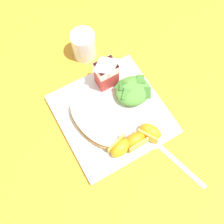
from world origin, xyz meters
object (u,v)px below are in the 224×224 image
object	(u,v)px
milk_carton	(106,71)
drinking_clear_cup	(84,45)
orange_wedge_middle	(135,141)
orange_wedge_rear	(150,132)
green_salad_pile	(133,91)
cheesy_pizza_bread	(94,124)
orange_wedge_front	(120,147)
metal_fork	(172,157)
white_plate	(112,114)

from	to	relation	value
milk_carton	drinking_clear_cup	xyz separation A→B (m)	(-0.01, 0.13, -0.03)
orange_wedge_middle	orange_wedge_rear	world-z (taller)	same
green_salad_pile	drinking_clear_cup	xyz separation A→B (m)	(-0.05, 0.20, 0.01)
cheesy_pizza_bread	orange_wedge_front	bearing A→B (deg)	-72.62
orange_wedge_front	metal_fork	xyz separation A→B (m)	(0.11, -0.08, -0.03)
cheesy_pizza_bread	drinking_clear_cup	world-z (taller)	drinking_clear_cup
orange_wedge_middle	metal_fork	xyz separation A→B (m)	(0.07, -0.08, -0.03)
orange_wedge_rear	drinking_clear_cup	distance (m)	0.32
white_plate	orange_wedge_front	bearing A→B (deg)	-107.94
orange_wedge_middle	orange_wedge_rear	bearing A→B (deg)	1.18
green_salad_pile	orange_wedge_rear	size ratio (longest dim) A/B	1.44
orange_wedge_front	orange_wedge_middle	distance (m)	0.04
cheesy_pizza_bread	orange_wedge_middle	distance (m)	0.12
drinking_clear_cup	white_plate	bearing A→B (deg)	-97.75
green_salad_pile	drinking_clear_cup	distance (m)	0.20
orange_wedge_front	metal_fork	world-z (taller)	orange_wedge_front
orange_wedge_front	white_plate	bearing A→B (deg)	72.06
metal_fork	milk_carton	bearing A→B (deg)	98.84
white_plate	metal_fork	distance (m)	0.20
green_salad_pile	milk_carton	distance (m)	0.09
milk_carton	orange_wedge_middle	bearing A→B (deg)	-97.12
cheesy_pizza_bread	orange_wedge_rear	bearing A→B (deg)	-38.85
orange_wedge_front	green_salad_pile	bearing A→B (deg)	47.61
cheesy_pizza_bread	green_salad_pile	xyz separation A→B (m)	(0.14, 0.03, 0.00)
cheesy_pizza_bread	drinking_clear_cup	size ratio (longest dim) A/B	2.07
milk_carton	drinking_clear_cup	bearing A→B (deg)	92.34
metal_fork	orange_wedge_front	bearing A→B (deg)	142.98
cheesy_pizza_bread	orange_wedge_rear	size ratio (longest dim) A/B	2.62
metal_fork	drinking_clear_cup	size ratio (longest dim) A/B	2.10
green_salad_pile	orange_wedge_front	size ratio (longest dim) A/B	1.50
cheesy_pizza_bread	green_salad_pile	bearing A→B (deg)	12.54
green_salad_pile	milk_carton	world-z (taller)	milk_carton
green_salad_pile	white_plate	bearing A→B (deg)	-163.67
white_plate	drinking_clear_cup	xyz separation A→B (m)	(0.03, 0.22, 0.04)
orange_wedge_rear	metal_fork	world-z (taller)	orange_wedge_rear
orange_wedge_rear	orange_wedge_front	bearing A→B (deg)	178.13
white_plate	orange_wedge_middle	xyz separation A→B (m)	(0.01, -0.10, 0.03)
white_plate	orange_wedge_middle	world-z (taller)	orange_wedge_middle
drinking_clear_cup	cheesy_pizza_bread	bearing A→B (deg)	-111.63
orange_wedge_middle	metal_fork	size ratio (longest dim) A/B	0.33
green_salad_pile	orange_wedge_rear	world-z (taller)	green_salad_pile
cheesy_pizza_bread	orange_wedge_rear	xyz separation A→B (m)	(0.12, -0.09, 0.00)
cheesy_pizza_bread	orange_wedge_front	size ratio (longest dim) A/B	2.72
white_plate	orange_wedge_rear	bearing A→B (deg)	-61.14
white_plate	milk_carton	xyz separation A→B (m)	(0.03, 0.09, 0.07)
white_plate	metal_fork	bearing A→B (deg)	-66.81
white_plate	metal_fork	size ratio (longest dim) A/B	1.51
white_plate	orange_wedge_rear	size ratio (longest dim) A/B	4.00
milk_carton	orange_wedge_rear	xyz separation A→B (m)	(0.02, -0.19, -0.04)
cheesy_pizza_bread	orange_wedge_middle	world-z (taller)	orange_wedge_middle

